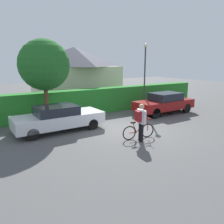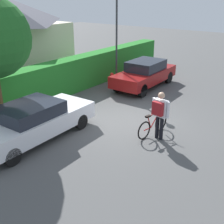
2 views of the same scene
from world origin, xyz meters
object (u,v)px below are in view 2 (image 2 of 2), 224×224
at_px(parked_car_far, 145,74).
at_px(street_lamp, 117,29).
at_px(bicycle, 153,125).
at_px(person_rider, 160,111).
at_px(fire_hydrant, 112,80).
at_px(parked_car_near, 33,121).

distance_m(parked_car_far, street_lamp, 2.72).
relative_size(bicycle, person_rider, 0.95).
bearing_deg(parked_car_far, bicycle, -146.39).
height_order(parked_car_far, bicycle, parked_car_far).
xyz_separation_m(street_lamp, fire_hydrant, (-0.47, -0.05, -2.58)).
bearing_deg(person_rider, parked_car_near, 126.32).
relative_size(bicycle, fire_hydrant, 2.00).
height_order(street_lamp, fire_hydrant, street_lamp).
xyz_separation_m(parked_car_far, fire_hydrant, (-1.09, 1.35, -0.33)).
relative_size(person_rider, fire_hydrant, 2.10).
bearing_deg(bicycle, parked_car_far, 33.61).
xyz_separation_m(person_rider, fire_hydrant, (3.80, 4.82, -0.62)).
bearing_deg(parked_car_far, fire_hydrant, 128.94).
distance_m(bicycle, street_lamp, 6.67).
bearing_deg(parked_car_far, person_rider, -144.72).
bearing_deg(parked_car_near, street_lamp, 11.65).
bearing_deg(fire_hydrant, parked_car_near, -167.94).
bearing_deg(bicycle, parked_car_near, 130.64).
xyz_separation_m(parked_car_near, fire_hydrant, (6.35, 1.36, -0.27)).
bearing_deg(parked_car_near, bicycle, -49.36).
bearing_deg(parked_car_far, parked_car_near, -179.99).
distance_m(parked_car_near, parked_car_far, 7.44).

